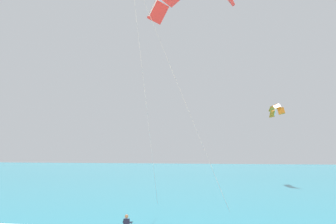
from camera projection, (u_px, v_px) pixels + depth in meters
sea at (226, 175)px, 80.44m from camera, size 200.00×120.00×0.20m
kite_distant at (275, 109)px, 60.77m from camera, size 2.21×5.81×2.13m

